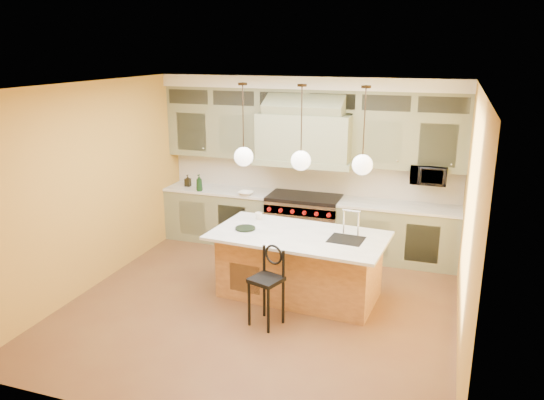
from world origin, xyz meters
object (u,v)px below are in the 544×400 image
(range, at_px, (304,223))
(microwave, at_px, (429,174))
(counter_stool, at_px, (268,281))
(kitchen_island, at_px, (300,264))

(range, distance_m, microwave, 2.18)
(range, relative_size, counter_stool, 1.18)
(kitchen_island, bearing_deg, counter_stool, -95.96)
(microwave, bearing_deg, range, -176.88)
(counter_stool, bearing_deg, microwave, 76.41)
(counter_stool, distance_m, microwave, 3.30)
(kitchen_island, xyz_separation_m, counter_stool, (-0.16, -0.88, 0.10))
(range, distance_m, kitchen_island, 1.74)
(range, xyz_separation_m, microwave, (1.95, 0.11, 0.96))
(range, bearing_deg, counter_stool, -84.60)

